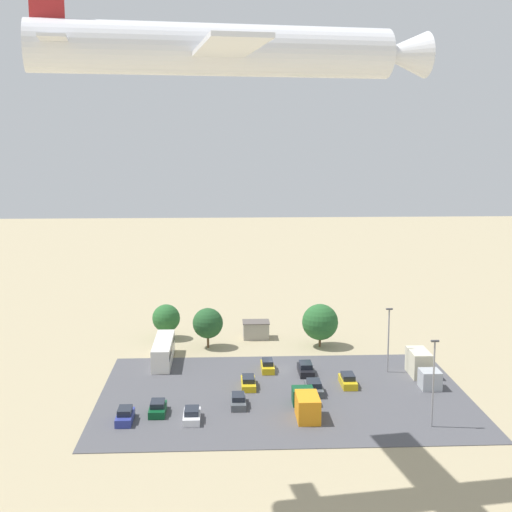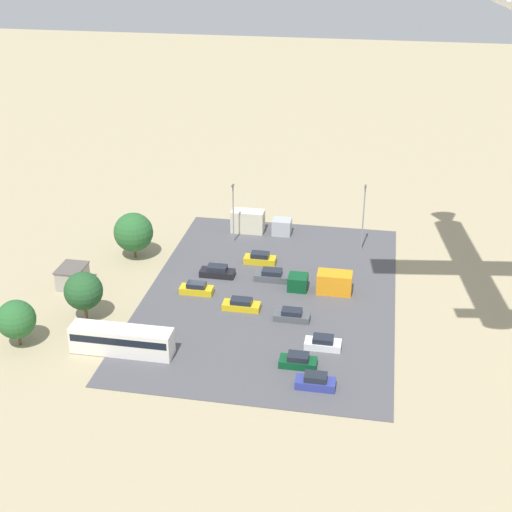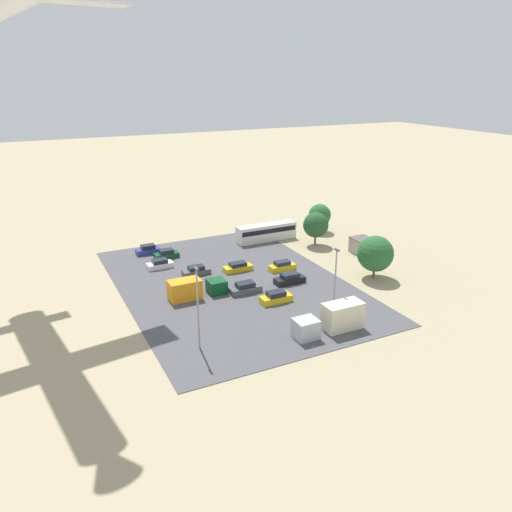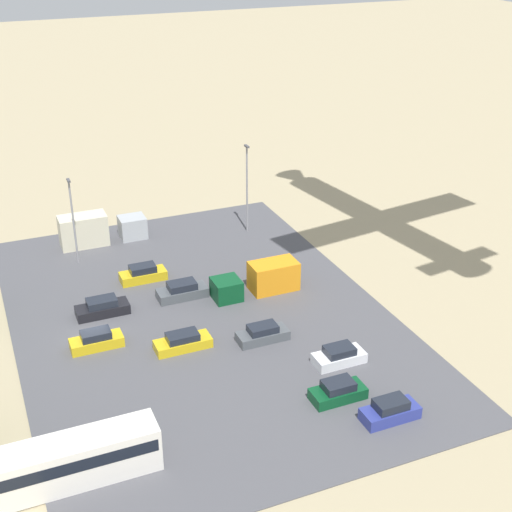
{
  "view_description": "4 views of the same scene",
  "coord_description": "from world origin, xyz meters",
  "px_view_note": "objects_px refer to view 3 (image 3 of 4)",
  "views": [
    {
      "loc": [
        7.67,
        95.91,
        32.08
      ],
      "look_at": [
        4.09,
        21.6,
        19.92
      ],
      "focal_mm": 50.0,
      "sensor_mm": 36.0,
      "label": 1
    },
    {
      "loc": [
        80.74,
        22.37,
        46.22
      ],
      "look_at": [
        4.77,
        8.58,
        7.94
      ],
      "focal_mm": 50.0,
      "sensor_mm": 36.0,
      "label": 2
    },
    {
      "loc": [
        -64.57,
        37.56,
        30.35
      ],
      "look_at": [
        -1.31,
        6.15,
        4.43
      ],
      "focal_mm": 35.0,
      "sensor_mm": 36.0,
      "label": 3
    },
    {
      "loc": [
        52.98,
        -7.31,
        33.28
      ],
      "look_at": [
        3.92,
        13.46,
        7.16
      ],
      "focal_mm": 50.0,
      "sensor_mm": 36.0,
      "label": 4
    }
  ],
  "objects_px": {
    "bus": "(266,232)",
    "parked_car_7": "(245,288)",
    "shed_building": "(363,246)",
    "parked_car_1": "(290,279)",
    "parked_car_4": "(282,266)",
    "parked_truck_0": "(332,319)",
    "parked_car_0": "(196,271)",
    "parked_car_8": "(160,264)",
    "parked_car_6": "(148,250)",
    "parked_truck_1": "(194,289)",
    "parked_car_5": "(276,297)",
    "parked_car_3": "(238,267)",
    "parked_car_2": "(167,254)"
  },
  "relations": [
    {
      "from": "parked_car_1",
      "to": "parked_truck_0",
      "type": "bearing_deg",
      "value": 169.61
    },
    {
      "from": "parked_car_1",
      "to": "parked_car_4",
      "type": "bearing_deg",
      "value": -17.12
    },
    {
      "from": "parked_car_6",
      "to": "shed_building",
      "type": "bearing_deg",
      "value": 64.09
    },
    {
      "from": "parked_car_1",
      "to": "parked_car_5",
      "type": "xyz_separation_m",
      "value": [
        -5.0,
        5.09,
        0.01
      ]
    },
    {
      "from": "bus",
      "to": "parked_truck_1",
      "type": "relative_size",
      "value": 1.41
    },
    {
      "from": "parked_car_5",
      "to": "parked_car_8",
      "type": "xyz_separation_m",
      "value": [
        20.07,
        10.93,
        -0.05
      ]
    },
    {
      "from": "parked_car_4",
      "to": "parked_car_7",
      "type": "xyz_separation_m",
      "value": [
        -5.36,
        9.2,
        0.01
      ]
    },
    {
      "from": "parked_car_8",
      "to": "parked_truck_0",
      "type": "distance_m",
      "value": 33.27
    },
    {
      "from": "parked_car_1",
      "to": "parked_car_4",
      "type": "height_order",
      "value": "parked_car_1"
    },
    {
      "from": "parked_car_4",
      "to": "bus",
      "type": "bearing_deg",
      "value": -17.97
    },
    {
      "from": "parked_car_5",
      "to": "parked_truck_0",
      "type": "bearing_deg",
      "value": 12.16
    },
    {
      "from": "parked_car_2",
      "to": "parked_car_5",
      "type": "height_order",
      "value": "parked_car_5"
    },
    {
      "from": "shed_building",
      "to": "parked_truck_1",
      "type": "distance_m",
      "value": 33.63
    },
    {
      "from": "parked_car_2",
      "to": "parked_car_1",
      "type": "bearing_deg",
      "value": -144.59
    },
    {
      "from": "parked_car_6",
      "to": "parked_car_4",
      "type": "bearing_deg",
      "value": 45.01
    },
    {
      "from": "parked_car_4",
      "to": "parked_truck_1",
      "type": "height_order",
      "value": "parked_truck_1"
    },
    {
      "from": "parked_car_6",
      "to": "parked_car_7",
      "type": "height_order",
      "value": "parked_car_6"
    },
    {
      "from": "parked_car_0",
      "to": "parked_car_4",
      "type": "xyz_separation_m",
      "value": [
        -4.43,
        -13.24,
        0.04
      ]
    },
    {
      "from": "parked_car_6",
      "to": "parked_car_7",
      "type": "bearing_deg",
      "value": 20.02
    },
    {
      "from": "parked_car_0",
      "to": "parked_car_2",
      "type": "distance_m",
      "value": 9.79
    },
    {
      "from": "bus",
      "to": "parked_truck_0",
      "type": "distance_m",
      "value": 36.76
    },
    {
      "from": "parked_car_2",
      "to": "parked_car_6",
      "type": "height_order",
      "value": "parked_car_6"
    },
    {
      "from": "parked_car_1",
      "to": "parked_car_2",
      "type": "relative_size",
      "value": 1.14
    },
    {
      "from": "parked_car_0",
      "to": "parked_car_8",
      "type": "distance_m",
      "value": 6.99
    },
    {
      "from": "parked_car_4",
      "to": "parked_car_7",
      "type": "height_order",
      "value": "parked_car_7"
    },
    {
      "from": "parked_car_2",
      "to": "parked_car_3",
      "type": "relative_size",
      "value": 0.88
    },
    {
      "from": "parked_car_3",
      "to": "parked_car_4",
      "type": "bearing_deg",
      "value": 66.0
    },
    {
      "from": "parked_car_1",
      "to": "bus",
      "type": "bearing_deg",
      "value": -17.75
    },
    {
      "from": "parked_car_1",
      "to": "parked_car_4",
      "type": "relative_size",
      "value": 1.08
    },
    {
      "from": "bus",
      "to": "parked_car_2",
      "type": "relative_size",
      "value": 2.83
    },
    {
      "from": "shed_building",
      "to": "parked_car_0",
      "type": "distance_m",
      "value": 30.37
    },
    {
      "from": "parked_car_0",
      "to": "parked_car_6",
      "type": "xyz_separation_m",
      "value": [
        13.11,
        4.31,
        0.08
      ]
    },
    {
      "from": "parked_truck_1",
      "to": "parked_car_0",
      "type": "bearing_deg",
      "value": 158.02
    },
    {
      "from": "parked_car_5",
      "to": "parked_truck_1",
      "type": "relative_size",
      "value": 0.54
    },
    {
      "from": "shed_building",
      "to": "parked_truck_0",
      "type": "height_order",
      "value": "parked_truck_0"
    },
    {
      "from": "parked_car_0",
      "to": "parked_car_1",
      "type": "relative_size",
      "value": 0.93
    },
    {
      "from": "shed_building",
      "to": "parked_car_0",
      "type": "relative_size",
      "value": 0.99
    },
    {
      "from": "parked_car_3",
      "to": "parked_truck_1",
      "type": "bearing_deg",
      "value": -56.73
    },
    {
      "from": "bus",
      "to": "parked_truck_1",
      "type": "bearing_deg",
      "value": 130.88
    },
    {
      "from": "shed_building",
      "to": "parked_car_1",
      "type": "xyz_separation_m",
      "value": [
        -5.99,
        18.5,
        -0.66
      ]
    },
    {
      "from": "shed_building",
      "to": "parked_car_3",
      "type": "height_order",
      "value": "shed_building"
    },
    {
      "from": "parked_car_6",
      "to": "parked_truck_0",
      "type": "distance_m",
      "value": 40.39
    },
    {
      "from": "parked_car_3",
      "to": "parked_car_1",
      "type": "bearing_deg",
      "value": 31.68
    },
    {
      "from": "parked_car_6",
      "to": "parked_truck_1",
      "type": "xyz_separation_m",
      "value": [
        -21.05,
        -1.1,
        0.61
      ]
    },
    {
      "from": "parked_car_3",
      "to": "parked_car_5",
      "type": "xyz_separation_m",
      "value": [
        -13.13,
        0.07,
        0.07
      ]
    },
    {
      "from": "bus",
      "to": "parked_car_7",
      "type": "xyz_separation_m",
      "value": [
        -20.28,
        14.04,
        -1.06
      ]
    },
    {
      "from": "bus",
      "to": "parked_car_3",
      "type": "relative_size",
      "value": 2.49
    },
    {
      "from": "parked_car_4",
      "to": "parked_truck_0",
      "type": "relative_size",
      "value": 0.47
    },
    {
      "from": "parked_car_7",
      "to": "parked_truck_0",
      "type": "xyz_separation_m",
      "value": [
        -15.29,
        -4.77,
        0.91
      ]
    },
    {
      "from": "parked_car_1",
      "to": "parked_car_2",
      "type": "bearing_deg",
      "value": 35.41
    }
  ]
}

